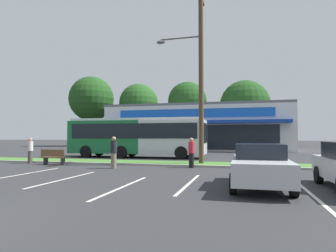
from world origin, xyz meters
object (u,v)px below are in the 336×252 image
object	(u,v)px
utility_pole	(199,70)
pedestrian_near_bench	(30,150)
pedestrian_by_pole	(114,152)
pedestrian_mid	(191,153)
bus_stop_bench	(54,157)
car_0	(136,146)
city_bus	(137,136)
car_2	(260,165)

from	to	relation	value
utility_pole	pedestrian_near_bench	size ratio (longest dim) A/B	6.66
pedestrian_by_pole	pedestrian_mid	world-z (taller)	pedestrian_by_pole
utility_pole	pedestrian_mid	xyz separation A→B (m)	(-0.21, -1.62, -5.04)
bus_stop_bench	car_0	world-z (taller)	car_0
car_0	pedestrian_mid	xyz separation A→B (m)	(8.11, -12.91, 0.08)
bus_stop_bench	pedestrian_near_bench	size ratio (longest dim) A/B	0.96
bus_stop_bench	pedestrian_by_pole	size ratio (longest dim) A/B	0.92
utility_pole	pedestrian_near_bench	xyz separation A→B (m)	(-10.86, -1.55, -5.05)
city_bus	car_2	distance (m)	15.46
utility_pole	car_0	xyz separation A→B (m)	(-8.32, 11.29, -5.12)
pedestrian_by_pole	bus_stop_bench	bearing A→B (deg)	65.12
pedestrian_by_pole	pedestrian_mid	distance (m)	4.31
bus_stop_bench	pedestrian_mid	world-z (taller)	pedestrian_mid
pedestrian_near_bench	city_bus	bearing A→B (deg)	51.97
bus_stop_bench	car_0	size ratio (longest dim) A/B	0.38
utility_pole	car_0	bearing A→B (deg)	126.38
utility_pole	pedestrian_by_pole	xyz separation A→B (m)	(-4.29, -2.99, -5.00)
car_0	pedestrian_by_pole	world-z (taller)	pedestrian_by_pole
car_2	city_bus	bearing A→B (deg)	-143.74
car_2	car_0	bearing A→B (deg)	-148.31
city_bus	pedestrian_mid	distance (m)	8.95
utility_pole	pedestrian_mid	bearing A→B (deg)	-97.39
bus_stop_bench	pedestrian_by_pole	distance (m)	4.59
pedestrian_mid	pedestrian_near_bench	bearing A→B (deg)	-106.24
pedestrian_near_bench	pedestrian_by_pole	size ratio (longest dim) A/B	0.95
city_bus	pedestrian_near_bench	xyz separation A→B (m)	(-4.89, -6.71, -0.93)
car_2	pedestrian_by_pole	xyz separation A→B (m)	(-7.44, 4.28, 0.11)
bus_stop_bench	car_2	bearing A→B (deg)	156.26
car_0	bus_stop_bench	bearing A→B (deg)	88.05
bus_stop_bench	pedestrian_near_bench	distance (m)	2.17
bus_stop_bench	car_2	size ratio (longest dim) A/B	0.36
pedestrian_near_bench	pedestrian_by_pole	xyz separation A→B (m)	(6.57, -1.44, 0.04)
utility_pole	car_0	world-z (taller)	utility_pole
city_bus	car_0	size ratio (longest dim) A/B	2.74
utility_pole	bus_stop_bench	size ratio (longest dim) A/B	6.91
city_bus	pedestrian_mid	xyz separation A→B (m)	(5.77, -6.78, -0.92)
car_2	pedestrian_near_bench	xyz separation A→B (m)	(-14.01, 5.73, 0.06)
car_0	pedestrian_near_bench	world-z (taller)	pedestrian_near_bench
pedestrian_near_bench	car_2	bearing A→B (deg)	-24.20
pedestrian_by_pole	car_2	bearing A→B (deg)	-132.76
city_bus	pedestrian_by_pole	world-z (taller)	city_bus
bus_stop_bench	pedestrian_mid	xyz separation A→B (m)	(8.56, 0.42, 0.34)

